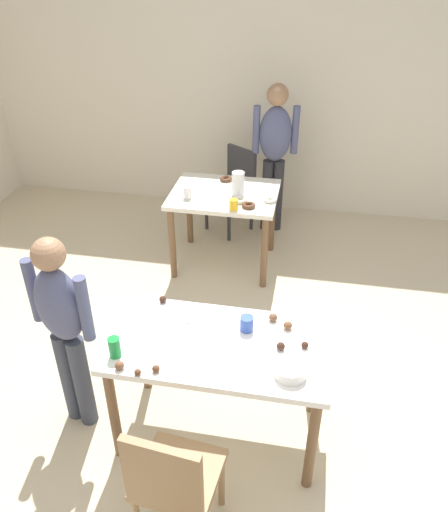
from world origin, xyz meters
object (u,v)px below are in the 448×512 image
at_px(dining_table_near, 219,356).
at_px(mixing_bowl, 290,370).
at_px(chair_near_table, 173,480).
at_px(soda_can, 115,347).
at_px(person_girl_near, 63,322).
at_px(person_adult_far, 275,147).
at_px(chair_far_table, 234,185).
at_px(pitcher_far, 238,184).
at_px(dining_table_far, 224,204).

bearing_deg(dining_table_near, mixing_bowl, -22.58).
height_order(dining_table_near, chair_near_table, chair_near_table).
relative_size(mixing_bowl, soda_can, 1.40).
relative_size(dining_table_near, mixing_bowl, 7.38).
bearing_deg(person_girl_near, chair_near_table, -38.63).
bearing_deg(person_adult_far, chair_near_table, -92.03).
bearing_deg(soda_can, chair_near_table, -48.47).
xyz_separation_m(chair_far_table, person_adult_far, (0.40, 0.04, 0.43)).
height_order(person_adult_far, mixing_bowl, person_adult_far).
relative_size(person_adult_far, pitcher_far, 7.10).
xyz_separation_m(person_adult_far, mixing_bowl, (0.38, -2.89, -0.14)).
distance_m(person_girl_near, soda_can, 0.40).
distance_m(dining_table_far, mixing_bowl, 2.27).
relative_size(mixing_bowl, pitcher_far, 0.79).
bearing_deg(chair_far_table, chair_near_table, -85.38).
xyz_separation_m(dining_table_near, soda_can, (-0.54, -0.21, 0.17)).
relative_size(dining_table_near, soda_can, 10.36).
relative_size(person_girl_near, soda_can, 11.25).
bearing_deg(chair_far_table, mixing_bowl, -74.72).
relative_size(dining_table_far, chair_far_table, 1.10).
relative_size(person_girl_near, mixing_bowl, 8.01).
bearing_deg(dining_table_far, person_girl_near, -105.96).
bearing_deg(dining_table_near, chair_near_table, -97.00).
bearing_deg(chair_near_table, soda_can, 131.53).
relative_size(person_girl_near, pitcher_far, 6.32).
height_order(chair_far_table, mixing_bowl, chair_far_table).
height_order(dining_table_far, chair_far_table, chair_far_table).
bearing_deg(chair_near_table, person_girl_near, 141.37).
bearing_deg(person_adult_far, chair_far_table, -174.57).
distance_m(dining_table_near, person_girl_near, 0.93).
xyz_separation_m(dining_table_near, dining_table_far, (-0.33, 1.96, -0.01)).
height_order(person_adult_far, pitcher_far, person_adult_far).
height_order(dining_table_near, pitcher_far, pitcher_far).
distance_m(chair_far_table, person_girl_near, 2.81).
bearing_deg(chair_far_table, dining_table_far, -87.80).
distance_m(chair_near_table, person_adult_far, 3.47).
xyz_separation_m(chair_far_table, pitcher_far, (0.16, -0.76, 0.36)).
relative_size(chair_far_table, mixing_bowl, 5.08).
xyz_separation_m(chair_near_table, pitcher_far, (-0.12, 2.64, 0.36)).
height_order(person_girl_near, mixing_bowl, person_girl_near).
xyz_separation_m(dining_table_near, mixing_bowl, (0.42, -0.17, 0.14)).
relative_size(person_adult_far, mixing_bowl, 9.00).
bearing_deg(pitcher_far, dining_table_far, 166.10).
xyz_separation_m(chair_near_table, person_adult_far, (0.12, 3.44, 0.43)).
xyz_separation_m(dining_table_near, person_girl_near, (-0.91, -0.06, 0.17)).
height_order(chair_near_table, person_adult_far, person_adult_far).
xyz_separation_m(dining_table_far, person_adult_far, (0.37, 0.76, 0.29)).
height_order(chair_near_table, chair_far_table, same).
xyz_separation_m(chair_far_table, mixing_bowl, (0.78, -2.86, 0.29)).
relative_size(person_adult_far, soda_can, 12.64).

